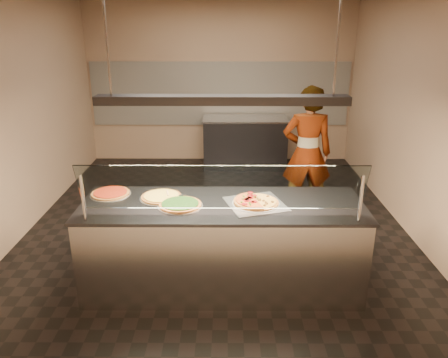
{
  "coord_description": "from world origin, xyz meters",
  "views": [
    {
      "loc": [
        0.13,
        -5.39,
        2.63
      ],
      "look_at": [
        0.1,
        -0.98,
        1.02
      ],
      "focal_mm": 35.0,
      "sensor_mm": 36.0,
      "label": 1
    }
  ],
  "objects_px": {
    "pizza_spatula": "(172,195)",
    "worker": "(307,153)",
    "pizza_spinach": "(180,204)",
    "heat_lamp_housing": "(222,100)",
    "perforated_tray": "(256,203)",
    "pizza_cheese": "(161,196)",
    "half_pizza_pepperoni": "(245,201)",
    "pizza_tomato": "(111,193)",
    "half_pizza_sausage": "(267,202)",
    "prep_table": "(245,142)",
    "serving_counter": "(222,245)",
    "sneeze_guard": "(222,188)"
  },
  "relations": [
    {
      "from": "pizza_cheese",
      "to": "pizza_spatula",
      "type": "xyz_separation_m",
      "value": [
        0.1,
        0.01,
        0.01
      ]
    },
    {
      "from": "pizza_spatula",
      "to": "heat_lamp_housing",
      "type": "xyz_separation_m",
      "value": [
        0.52,
        -0.16,
        0.99
      ]
    },
    {
      "from": "pizza_cheese",
      "to": "heat_lamp_housing",
      "type": "xyz_separation_m",
      "value": [
        0.62,
        -0.15,
        1.01
      ]
    },
    {
      "from": "prep_table",
      "to": "worker",
      "type": "relative_size",
      "value": 0.85
    },
    {
      "from": "pizza_tomato",
      "to": "pizza_spatula",
      "type": "height_order",
      "value": "pizza_spatula"
    },
    {
      "from": "perforated_tray",
      "to": "pizza_spinach",
      "type": "distance_m",
      "value": 0.74
    },
    {
      "from": "sneeze_guard",
      "to": "prep_table",
      "type": "relative_size",
      "value": 1.63
    },
    {
      "from": "half_pizza_pepperoni",
      "to": "half_pizza_sausage",
      "type": "distance_m",
      "value": 0.21
    },
    {
      "from": "half_pizza_pepperoni",
      "to": "pizza_spatula",
      "type": "bearing_deg",
      "value": 167.28
    },
    {
      "from": "half_pizza_pepperoni",
      "to": "pizza_spinach",
      "type": "height_order",
      "value": "half_pizza_pepperoni"
    },
    {
      "from": "perforated_tray",
      "to": "half_pizza_pepperoni",
      "type": "height_order",
      "value": "half_pizza_pepperoni"
    },
    {
      "from": "pizza_spatula",
      "to": "heat_lamp_housing",
      "type": "relative_size",
      "value": 0.1
    },
    {
      "from": "pizza_spatula",
      "to": "prep_table",
      "type": "distance_m",
      "value": 3.97
    },
    {
      "from": "perforated_tray",
      "to": "prep_table",
      "type": "distance_m",
      "value": 4.03
    },
    {
      "from": "half_pizza_pepperoni",
      "to": "worker",
      "type": "relative_size",
      "value": 0.26
    },
    {
      "from": "sneeze_guard",
      "to": "pizza_cheese",
      "type": "xyz_separation_m",
      "value": [
        -0.62,
        0.49,
        -0.28
      ]
    },
    {
      "from": "perforated_tray",
      "to": "pizza_spinach",
      "type": "bearing_deg",
      "value": -175.96
    },
    {
      "from": "serving_counter",
      "to": "pizza_cheese",
      "type": "relative_size",
      "value": 6.41
    },
    {
      "from": "perforated_tray",
      "to": "half_pizza_sausage",
      "type": "relative_size",
      "value": 1.37
    },
    {
      "from": "pizza_cheese",
      "to": "worker",
      "type": "distance_m",
      "value": 2.38
    },
    {
      "from": "pizza_tomato",
      "to": "worker",
      "type": "xyz_separation_m",
      "value": [
        2.3,
        1.51,
        -0.02
      ]
    },
    {
      "from": "pizza_cheese",
      "to": "prep_table",
      "type": "height_order",
      "value": "pizza_cheese"
    },
    {
      "from": "serving_counter",
      "to": "pizza_spatula",
      "type": "xyz_separation_m",
      "value": [
        -0.52,
        0.16,
        0.49
      ]
    },
    {
      "from": "pizza_cheese",
      "to": "worker",
      "type": "xyz_separation_m",
      "value": [
        1.76,
        1.6,
        -0.02
      ]
    },
    {
      "from": "perforated_tray",
      "to": "worker",
      "type": "xyz_separation_m",
      "value": [
        0.81,
        1.76,
        -0.02
      ]
    },
    {
      "from": "pizza_spinach",
      "to": "heat_lamp_housing",
      "type": "bearing_deg",
      "value": 8.76
    },
    {
      "from": "half_pizza_pepperoni",
      "to": "pizza_tomato",
      "type": "height_order",
      "value": "half_pizza_pepperoni"
    },
    {
      "from": "serving_counter",
      "to": "half_pizza_pepperoni",
      "type": "distance_m",
      "value": 0.55
    },
    {
      "from": "pizza_spatula",
      "to": "worker",
      "type": "xyz_separation_m",
      "value": [
        1.65,
        1.59,
        -0.04
      ]
    },
    {
      "from": "pizza_spinach",
      "to": "pizza_spatula",
      "type": "bearing_deg",
      "value": 116.39
    },
    {
      "from": "prep_table",
      "to": "pizza_spatula",
      "type": "bearing_deg",
      "value": -103.25
    },
    {
      "from": "worker",
      "to": "prep_table",
      "type": "bearing_deg",
      "value": -69.83
    },
    {
      "from": "pizza_spinach",
      "to": "pizza_spatula",
      "type": "relative_size",
      "value": 1.94
    },
    {
      "from": "sneeze_guard",
      "to": "pizza_spinach",
      "type": "bearing_deg",
      "value": 145.52
    },
    {
      "from": "pizza_tomato",
      "to": "half_pizza_sausage",
      "type": "bearing_deg",
      "value": -8.93
    },
    {
      "from": "sneeze_guard",
      "to": "pizza_spatula",
      "type": "relative_size",
      "value": 11.2
    },
    {
      "from": "half_pizza_pepperoni",
      "to": "pizza_spinach",
      "type": "distance_m",
      "value": 0.64
    },
    {
      "from": "pizza_cheese",
      "to": "pizza_tomato",
      "type": "bearing_deg",
      "value": 170.49
    },
    {
      "from": "sneeze_guard",
      "to": "heat_lamp_housing",
      "type": "distance_m",
      "value": 0.8
    },
    {
      "from": "pizza_spatula",
      "to": "pizza_spinach",
      "type": "bearing_deg",
      "value": -63.61
    },
    {
      "from": "sneeze_guard",
      "to": "prep_table",
      "type": "height_order",
      "value": "sneeze_guard"
    },
    {
      "from": "sneeze_guard",
      "to": "worker",
      "type": "relative_size",
      "value": 1.39
    },
    {
      "from": "pizza_spatula",
      "to": "prep_table",
      "type": "relative_size",
      "value": 0.15
    },
    {
      "from": "pizza_spatula",
      "to": "prep_table",
      "type": "xyz_separation_m",
      "value": [
        0.9,
        3.83,
        -0.49
      ]
    },
    {
      "from": "half_pizza_pepperoni",
      "to": "heat_lamp_housing",
      "type": "xyz_separation_m",
      "value": [
        -0.23,
        0.01,
        0.99
      ]
    },
    {
      "from": "perforated_tray",
      "to": "pizza_cheese",
      "type": "distance_m",
      "value": 0.96
    },
    {
      "from": "pizza_tomato",
      "to": "pizza_spatula",
      "type": "bearing_deg",
      "value": -6.98
    },
    {
      "from": "perforated_tray",
      "to": "pizza_spatula",
      "type": "xyz_separation_m",
      "value": [
        -0.85,
        0.17,
        0.02
      ]
    },
    {
      "from": "perforated_tray",
      "to": "pizza_spatula",
      "type": "distance_m",
      "value": 0.86
    },
    {
      "from": "serving_counter",
      "to": "pizza_cheese",
      "type": "distance_m",
      "value": 0.8
    }
  ]
}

